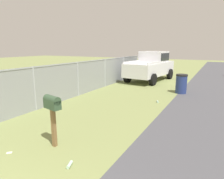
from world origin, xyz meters
The scene contains 7 objects.
mailbox centered at (3.26, 0.56, 1.03)m, with size 0.30×0.51×1.30m.
pickup_truck centered at (13.96, 1.51, 1.10)m, with size 4.97×2.56×2.09m.
trash_bin centered at (10.72, -1.18, 0.51)m, with size 0.59×0.59×1.01m.
fence_section centered at (7.70, 3.28, 0.92)m, with size 15.98×0.07×1.70m.
litter_wrapper_by_mailbox centered at (2.51, 1.27, 0.00)m, with size 0.12×0.08×0.01m, color silver.
litter_bottle_far_scatter centered at (2.77, -0.32, 0.04)m, with size 0.07×0.07×0.22m, color #B2D8BF.
litter_bottle_near_hydrant centered at (8.36, -0.60, 0.04)m, with size 0.07×0.07×0.22m, color #B2D8BF.
Camera 1 is at (-0.03, -2.84, 2.43)m, focal length 31.69 mm.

